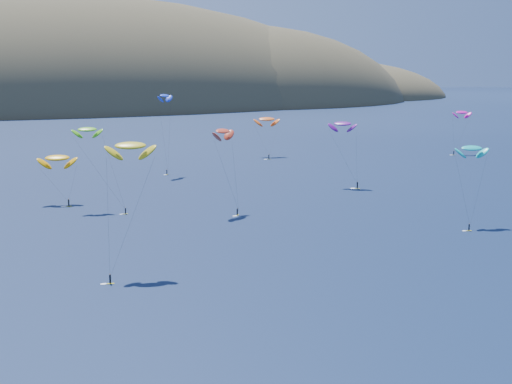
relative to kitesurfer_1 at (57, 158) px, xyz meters
name	(u,v)px	position (x,y,z in m)	size (l,w,h in m)	color
island	(82,117)	(78.21, 430.87, -22.75)	(730.00, 300.00, 210.00)	#3D3526
kitesurfer_1	(57,158)	(0.00, 0.00, 0.00)	(10.54, 10.30, 14.77)	gold
kitesurfer_2	(130,146)	(3.94, -68.05, 10.52)	(11.44, 11.39, 24.96)	gold
kitesurfer_3	(87,130)	(6.40, -10.45, 8.23)	(11.10, 14.00, 22.34)	gold
kitesurfer_4	(165,96)	(40.38, 36.90, 13.91)	(7.58, 7.05, 27.98)	gold
kitesurfer_5	(472,148)	(85.01, -62.47, 5.52)	(10.30, 10.23, 19.70)	gold
kitesurfer_6	(343,124)	(83.17, -6.27, 6.67)	(8.86, 12.42, 21.06)	gold
kitesurfer_8	(462,112)	(165.82, 40.61, 4.66)	(11.13, 6.68, 18.95)	gold
kitesurfer_9	(223,131)	(36.84, -27.34, 8.15)	(8.60, 11.12, 22.44)	gold
kitesurfer_11	(267,119)	(89.76, 64.76, 2.57)	(10.73, 14.34, 17.35)	gold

